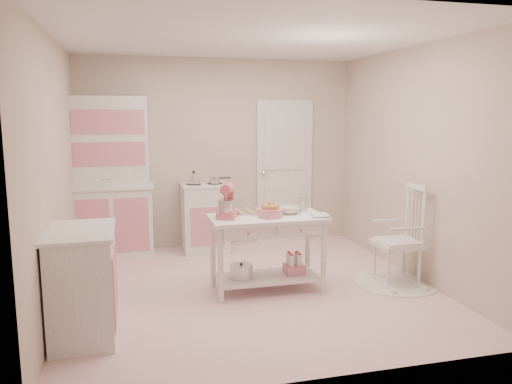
% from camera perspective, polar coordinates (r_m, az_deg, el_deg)
% --- Properties ---
extents(room_shell, '(3.84, 3.84, 2.62)m').
position_cam_1_polar(room_shell, '(5.12, -0.57, 6.63)').
color(room_shell, pink).
rests_on(room_shell, ground).
extents(door, '(0.82, 0.05, 2.04)m').
position_cam_1_polar(door, '(7.22, 3.25, 2.35)').
color(door, white).
rests_on(door, ground).
extents(hutch, '(1.06, 0.50, 2.08)m').
position_cam_1_polar(hutch, '(6.69, -16.23, 1.63)').
color(hutch, white).
rests_on(hutch, ground).
extents(stove, '(0.62, 0.57, 0.92)m').
position_cam_1_polar(stove, '(6.80, -5.86, -2.90)').
color(stove, white).
rests_on(stove, ground).
extents(base_cabinet, '(0.54, 0.84, 0.92)m').
position_cam_1_polar(base_cabinet, '(4.46, -19.16, -9.85)').
color(base_cabinet, white).
rests_on(base_cabinet, ground).
extents(lace_rug, '(0.92, 0.92, 0.01)m').
position_cam_1_polar(lace_rug, '(5.82, 15.65, -9.91)').
color(lace_rug, white).
rests_on(lace_rug, ground).
extents(rocking_chair, '(0.52, 0.74, 1.10)m').
position_cam_1_polar(rocking_chair, '(5.67, 15.89, -4.70)').
color(rocking_chair, white).
rests_on(rocking_chair, ground).
extents(work_table, '(1.20, 0.60, 0.80)m').
position_cam_1_polar(work_table, '(5.29, 1.29, -7.03)').
color(work_table, white).
rests_on(work_table, ground).
extents(stand_mixer, '(0.29, 0.34, 0.34)m').
position_cam_1_polar(stand_mixer, '(5.08, -3.32, -1.10)').
color(stand_mixer, '#CE5762').
rests_on(stand_mixer, work_table).
extents(cookie_tray, '(0.34, 0.24, 0.02)m').
position_cam_1_polar(cookie_tray, '(5.32, -0.78, -2.40)').
color(cookie_tray, silver).
rests_on(cookie_tray, work_table).
extents(bread_basket, '(0.25, 0.25, 0.09)m').
position_cam_1_polar(bread_basket, '(5.14, 1.67, -2.40)').
color(bread_basket, pink).
rests_on(bread_basket, work_table).
extents(mixing_bowl, '(0.24, 0.24, 0.08)m').
position_cam_1_polar(mixing_bowl, '(5.33, 3.77, -2.07)').
color(mixing_bowl, silver).
rests_on(mixing_bowl, work_table).
extents(metal_pitcher, '(0.10, 0.10, 0.17)m').
position_cam_1_polar(metal_pitcher, '(5.45, 5.31, -1.33)').
color(metal_pitcher, silver).
rests_on(metal_pitcher, work_table).
extents(recipe_book, '(0.19, 0.24, 0.02)m').
position_cam_1_polar(recipe_book, '(5.21, 6.43, -2.67)').
color(recipe_book, silver).
rests_on(recipe_book, work_table).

